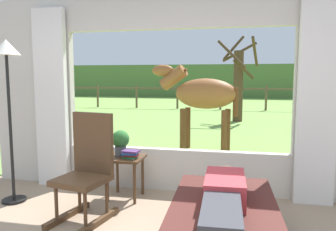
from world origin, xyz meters
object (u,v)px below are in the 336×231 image
at_px(rocking_chair, 87,168).
at_px(horse, 201,94).
at_px(pasture_tree, 239,81).
at_px(side_table, 125,164).
at_px(floor_lamp_left, 7,72).
at_px(reclining_person, 224,197).
at_px(recliner_sofa, 223,230).
at_px(potted_plant, 121,141).
at_px(book_stack, 131,154).

relative_size(rocking_chair, horse, 0.62).
xyz_separation_m(horse, pasture_tree, (0.71, 4.72, 0.21)).
height_order(side_table, floor_lamp_left, floor_lamp_left).
distance_m(floor_lamp_left, pasture_tree, 8.34).
relative_size(reclining_person, side_table, 2.76).
bearing_deg(floor_lamp_left, rocking_chair, -12.84).
xyz_separation_m(reclining_person, rocking_chair, (-1.44, 0.50, 0.02)).
bearing_deg(reclining_person, rocking_chair, 158.68).
relative_size(recliner_sofa, reclining_person, 1.21).
relative_size(potted_plant, horse, 0.18).
bearing_deg(recliner_sofa, pasture_tree, 87.37).
bearing_deg(recliner_sofa, book_stack, 136.19).
height_order(book_stack, horse, horse).
bearing_deg(book_stack, horse, 79.43).
bearing_deg(side_table, recliner_sofa, -41.26).
bearing_deg(pasture_tree, floor_lamp_left, -108.35).
bearing_deg(potted_plant, side_table, -36.87).
bearing_deg(side_table, pasture_tree, 79.91).
height_order(potted_plant, pasture_tree, pasture_tree).
bearing_deg(reclining_person, recliner_sofa, 87.97).
distance_m(reclining_person, floor_lamp_left, 2.84).
bearing_deg(potted_plant, rocking_chair, -99.27).
distance_m(reclining_person, horse, 4.04).
relative_size(recliner_sofa, side_table, 3.33).
bearing_deg(rocking_chair, horse, 88.66).
bearing_deg(side_table, rocking_chair, -106.89).
xyz_separation_m(side_table, floor_lamp_left, (-1.29, -0.39, 1.13)).
relative_size(book_stack, pasture_tree, 0.07).
relative_size(floor_lamp_left, horse, 1.06).
xyz_separation_m(recliner_sofa, book_stack, (-1.16, 1.03, 0.36)).
distance_m(recliner_sofa, pasture_tree, 8.69).
bearing_deg(horse, recliner_sofa, -160.30).
xyz_separation_m(rocking_chair, potted_plant, (0.11, 0.70, 0.16)).
distance_m(floor_lamp_left, horse, 3.74).
distance_m(side_table, floor_lamp_left, 1.76).
height_order(recliner_sofa, side_table, side_table).
distance_m(reclining_person, potted_plant, 1.80).
bearing_deg(floor_lamp_left, reclining_person, -16.56).
height_order(side_table, pasture_tree, pasture_tree).
distance_m(rocking_chair, side_table, 0.68).
bearing_deg(side_table, book_stack, -33.70).
height_order(floor_lamp_left, pasture_tree, pasture_tree).
bearing_deg(horse, floor_lamp_left, 159.68).
bearing_deg(horse, rocking_chair, 177.20).
distance_m(rocking_chair, potted_plant, 0.73).
bearing_deg(book_stack, potted_plant, 144.78).
relative_size(rocking_chair, potted_plant, 3.50).
distance_m(side_table, potted_plant, 0.29).
distance_m(recliner_sofa, reclining_person, 0.31).
relative_size(recliner_sofa, potted_plant, 5.41).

